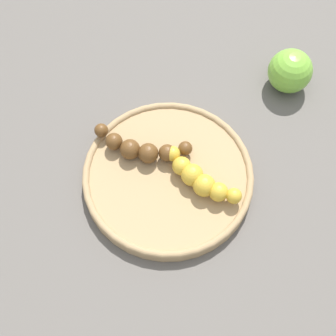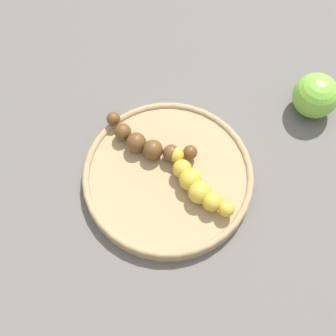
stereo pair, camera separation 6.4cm
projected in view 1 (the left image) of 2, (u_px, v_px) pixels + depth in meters
The scene contains 5 objects.
ground_plane at pixel (168, 180), 0.67m from camera, with size 2.40×2.40×0.00m, color #56514C.
fruit_bowl at pixel (168, 176), 0.66m from camera, with size 0.24×0.24×0.02m.
banana_overripe at pixel (140, 148), 0.66m from camera, with size 0.14×0.05×0.03m.
banana_spotted at pixel (199, 179), 0.63m from camera, with size 0.11×0.06×0.03m.
apple_green at pixel (290, 71), 0.71m from camera, with size 0.07×0.07×0.07m, color #72B238.
Camera 1 is at (0.07, -0.27, 0.61)m, focal length 49.93 mm.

